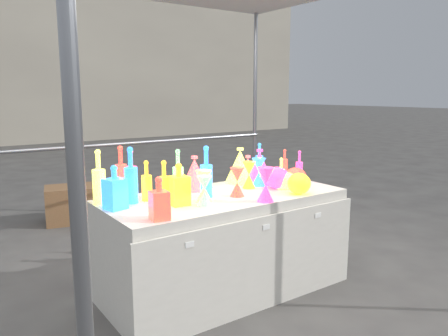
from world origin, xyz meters
TOP-DOWN VIEW (x-y plane):
  - ground at (0.00, 0.00)m, footprint 80.00×80.00m
  - display_table at (0.00, -0.01)m, footprint 1.84×0.83m
  - background_building at (4.00, 14.00)m, footprint 14.00×6.00m
  - cardboard_box_closed at (-0.43, 2.49)m, footprint 0.66×0.55m
  - cardboard_box_flat at (0.63, 2.64)m, footprint 0.72×0.56m
  - bottle_0 at (-0.54, 0.16)m, footprint 0.09×0.09m
  - bottle_1 at (-0.66, 0.16)m, footprint 0.11×0.11m
  - bottle_2 at (-0.65, 0.35)m, footprint 0.10×0.10m
  - bottle_3 at (-0.58, 0.35)m, footprint 0.11×0.11m
  - bottle_4 at (-0.85, 0.25)m, footprint 0.10×0.10m
  - bottle_5 at (-0.33, 0.09)m, footprint 0.10×0.10m
  - bottle_6 at (-0.49, 0.00)m, footprint 0.09×0.09m
  - bottle_7 at (-0.15, 0.00)m, footprint 0.10×0.10m
  - decanter_0 at (-0.42, -0.08)m, footprint 0.13×0.13m
  - decanter_1 at (-0.69, -0.31)m, footprint 0.12×0.12m
  - decanter_2 at (-0.81, 0.07)m, footprint 0.15×0.15m
  - hourglass_0 at (0.05, -0.10)m, footprint 0.12×0.12m
  - hourglass_1 at (0.12, -0.34)m, footprint 0.15×0.15m
  - hourglass_2 at (-0.24, -0.09)m, footprint 0.14×0.14m
  - hourglass_3 at (-0.29, -0.19)m, footprint 0.13×0.13m
  - hourglass_4 at (0.29, 0.07)m, footprint 0.11×0.11m
  - hourglass_5 at (0.41, 0.10)m, footprint 0.14×0.14m
  - globe_0 at (0.47, -0.30)m, footprint 0.23×0.23m
  - globe_1 at (0.51, -0.13)m, footprint 0.18×0.18m
  - globe_2 at (0.62, -0.11)m, footprint 0.22×0.22m
  - globe_3 at (0.46, -0.07)m, footprint 0.25×0.25m
  - lampshade_0 at (-0.10, 0.26)m, footprint 0.25×0.25m
  - lampshade_1 at (0.44, 0.28)m, footprint 0.21×0.21m
  - lampshade_2 at (0.48, 0.17)m, footprint 0.30×0.30m
  - lampshade_3 at (0.36, 0.28)m, footprint 0.31×0.31m
  - bottle_8 at (0.63, 0.36)m, footprint 0.08×0.08m
  - bottle_9 at (0.86, 0.27)m, footprint 0.07×0.07m
  - bottle_10 at (0.79, 0.02)m, footprint 0.07×0.07m
  - bottle_11 at (0.48, -0.09)m, footprint 0.06×0.06m

SIDE VIEW (x-z plane):
  - ground at x=0.00m, z-range 0.00..0.00m
  - cardboard_box_flat at x=0.63m, z-range 0.00..0.06m
  - cardboard_box_closed at x=-0.43m, z-range 0.00..0.42m
  - display_table at x=0.00m, z-range 0.00..0.75m
  - globe_1 at x=0.51m, z-range 0.75..0.87m
  - globe_2 at x=0.62m, z-range 0.75..0.89m
  - globe_0 at x=0.47m, z-range 0.75..0.89m
  - globe_3 at x=0.46m, z-range 0.75..0.90m
  - hourglass_3 at x=-0.29m, z-range 0.75..0.95m
  - hourglass_4 at x=0.29m, z-range 0.75..0.96m
  - hourglass_0 at x=0.05m, z-range 0.75..0.96m
  - hourglass_2 at x=-0.24m, z-range 0.75..0.97m
  - lampshade_1 at x=0.44m, z-range 0.75..0.97m
  - hourglass_5 at x=0.41m, z-range 0.75..0.98m
  - hourglass_1 at x=0.12m, z-range 0.75..0.99m
  - bottle_9 at x=0.86m, z-range 0.75..1.00m
  - bottle_11 at x=0.48m, z-range 0.75..1.00m
  - decanter_1 at x=-0.69m, z-range 0.75..1.01m
  - lampshade_0 at x=-0.10m, z-range 0.75..1.02m
  - bottle_10 at x=0.79m, z-range 0.75..1.02m
  - bottle_0 at x=-0.54m, z-range 0.75..1.03m
  - lampshade_2 at x=0.48m, z-range 0.75..1.04m
  - decanter_0 at x=-0.42m, z-range 0.75..1.04m
  - decanter_2 at x=-0.81m, z-range 0.75..1.04m
  - lampshade_3 at x=0.36m, z-range 0.75..1.04m
  - bottle_6 at x=-0.49m, z-range 0.75..1.05m
  - bottle_8 at x=0.63m, z-range 0.75..1.06m
  - bottle_3 at x=-0.58m, z-range 0.75..1.10m
  - bottle_5 at x=-0.33m, z-range 0.75..1.11m
  - bottle_4 at x=-0.85m, z-range 0.75..1.13m
  - bottle_7 at x=-0.15m, z-range 0.75..1.13m
  - bottle_2 at x=-0.65m, z-range 0.75..1.13m
  - bottle_1 at x=-0.66m, z-range 0.75..1.14m
  - background_building at x=4.00m, z-range 0.00..6.00m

